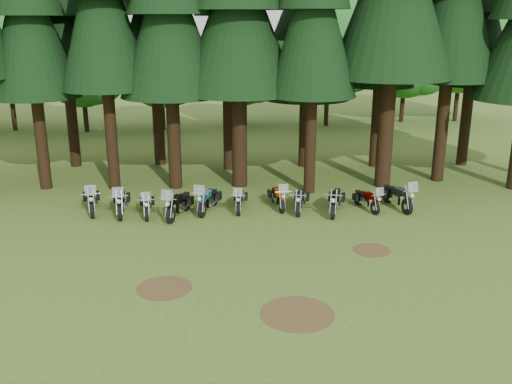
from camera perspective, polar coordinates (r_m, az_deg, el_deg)
The scene contains 23 objects.
ground at distance 20.59m, azimuth -0.33°, elevation -6.78°, with size 120.00×120.00×0.00m, color #446222.
pine_back_4 at distance 32.49m, azimuth 5.18°, elevation 16.87°, with size 4.94×4.94×13.78m.
decid_1 at distance 46.92m, azimuth -23.41°, elevation 12.67°, with size 7.91×7.69×9.88m.
decid_2 at distance 44.60m, azimuth -16.75°, elevation 12.04°, with size 6.72×6.53×8.40m.
decid_3 at distance 44.19m, azimuth -9.18°, elevation 11.91°, with size 6.12×5.95×7.65m.
decid_4 at distance 45.37m, azimuth -0.94°, elevation 12.07°, with size 5.93×5.76×7.41m.
decid_5 at distance 45.59m, azimuth 7.82°, elevation 14.29°, with size 8.45×8.21×10.56m.
decid_6 at distance 48.70m, azimuth 15.19°, elevation 12.82°, with size 7.06×6.86×8.82m.
decid_7 at distance 50.21m, azimuth 20.45°, elevation 13.64°, with size 8.44×8.20×10.55m.
dirt_patch_0 at distance 18.79m, azimuth -9.14°, elevation -9.45°, with size 1.80×1.80×0.01m, color #4C3D1E.
dirt_patch_1 at distance 21.82m, azimuth 11.49°, elevation -5.71°, with size 1.40×1.40×0.01m, color #4C3D1E.
dirt_patch_2 at distance 17.13m, azimuth 4.14°, elevation -12.04°, with size 2.20×2.20×0.01m, color #4C3D1E.
motorcycle_0 at distance 26.34m, azimuth -16.12°, elevation -0.85°, with size 0.80×2.50×1.57m.
motorcycle_1 at distance 25.73m, azimuth -13.36°, elevation -1.04°, with size 0.56×2.53×1.59m.
motorcycle_2 at distance 25.35m, azimuth -10.85°, elevation -1.32°, with size 0.48×2.19×1.37m.
motorcycle_3 at distance 24.92m, azimuth -7.76°, elevation -1.33°, with size 1.15×2.43×1.57m.
motorcycle_4 at distance 25.49m, azimuth -4.81°, elevation -0.82°, with size 1.09×2.43×1.55m.
motorcycle_5 at distance 25.57m, azimuth -1.64°, elevation -0.88°, with size 0.54×2.15×1.35m.
motorcycle_6 at distance 25.92m, azimuth 2.21°, elevation -0.57°, with size 0.53×2.27×1.43m.
motorcycle_7 at distance 25.55m, azimuth 4.47°, elevation -0.92°, with size 0.72×2.16×0.90m.
motorcycle_8 at distance 25.46m, azimuth 7.94°, elevation -0.99°, with size 0.90×2.36×0.99m.
motorcycle_9 at distance 26.10m, azimuth 11.02°, elevation -0.84°, with size 0.85×2.06×1.31m.
motorcycle_10 at distance 26.54m, azimuth 13.96°, elevation -0.53°, with size 0.83×2.52×1.58m.
Camera 1 is at (-1.44, -18.77, 8.33)m, focal length 40.00 mm.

